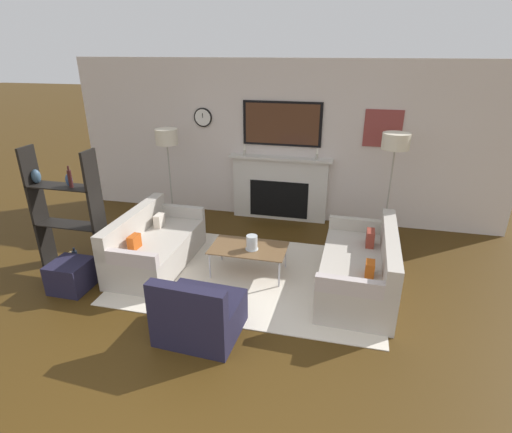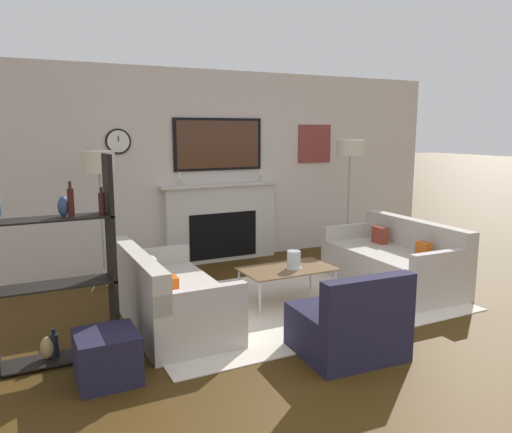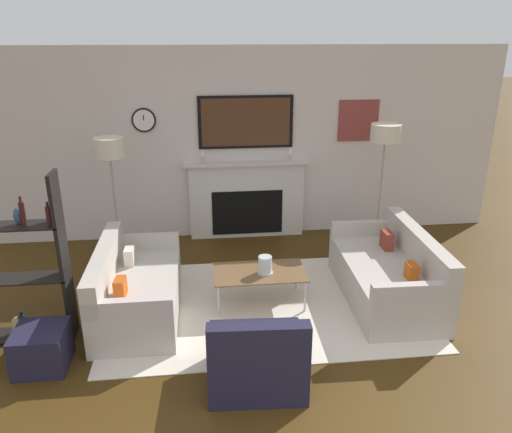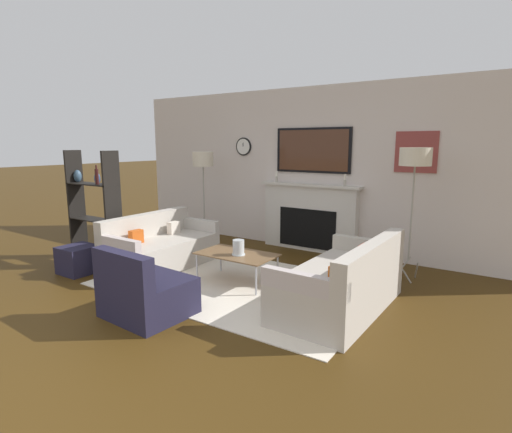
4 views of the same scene
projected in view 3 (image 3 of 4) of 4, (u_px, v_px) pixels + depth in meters
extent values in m
cube|color=beige|center=(246.00, 144.00, 7.10)|extent=(7.44, 0.07, 2.70)
cube|color=beige|center=(247.00, 200.00, 7.28)|extent=(1.65, 0.16, 1.09)
cube|color=black|center=(247.00, 213.00, 7.25)|extent=(1.02, 0.01, 0.65)
cube|color=beige|center=(247.00, 163.00, 7.06)|extent=(1.77, 0.22, 0.04)
cylinder|color=#B2AD9E|center=(203.00, 160.00, 6.94)|extent=(0.04, 0.04, 0.10)
cylinder|color=white|center=(202.00, 153.00, 6.91)|extent=(0.03, 0.03, 0.09)
cylinder|color=#B2AD9E|center=(290.00, 158.00, 7.08)|extent=(0.04, 0.04, 0.10)
cylinder|color=white|center=(290.00, 151.00, 7.04)|extent=(0.03, 0.03, 0.09)
cube|color=black|center=(246.00, 122.00, 6.94)|extent=(1.33, 0.04, 0.73)
cube|color=#4C2D1E|center=(246.00, 122.00, 6.93)|extent=(1.24, 0.01, 0.66)
cylinder|color=black|center=(144.00, 120.00, 6.77)|extent=(0.33, 0.02, 0.33)
cylinder|color=silver|center=(144.00, 120.00, 6.76)|extent=(0.28, 0.00, 0.28)
cube|color=black|center=(143.00, 118.00, 6.75)|extent=(0.01, 0.00, 0.07)
cube|color=brown|center=(358.00, 121.00, 7.12)|extent=(0.59, 0.02, 0.59)
cube|color=beige|center=(265.00, 304.00, 5.56)|extent=(3.42, 2.21, 0.01)
cube|color=#B9B0A4|center=(139.00, 295.00, 5.34)|extent=(0.82, 1.64, 0.42)
cube|color=#B9B0A4|center=(104.00, 265.00, 5.17)|extent=(0.16, 1.64, 0.34)
cube|color=#B7B1A8|center=(144.00, 242.00, 5.95)|extent=(0.82, 0.10, 0.18)
cube|color=#BAACA8|center=(128.00, 309.00, 4.52)|extent=(0.82, 0.10, 0.18)
cube|color=beige|center=(129.00, 256.00, 5.56)|extent=(0.10, 0.19, 0.19)
cube|color=#BD4E17|center=(120.00, 287.00, 4.89)|extent=(0.11, 0.19, 0.19)
cube|color=#B9B0A4|center=(384.00, 281.00, 5.63)|extent=(0.92, 1.77, 0.44)
cube|color=#B9B0A4|center=(419.00, 247.00, 5.52)|extent=(0.21, 1.75, 0.35)
cube|color=#B9ACA9|center=(416.00, 292.00, 4.75)|extent=(0.87, 0.12, 0.18)
cube|color=#B9B2A3|center=(365.00, 228.00, 6.29)|extent=(0.87, 0.12, 0.18)
cube|color=#BB5215|center=(412.00, 271.00, 5.17)|extent=(0.11, 0.18, 0.17)
cube|color=maroon|center=(387.00, 240.00, 5.89)|extent=(0.10, 0.21, 0.21)
cube|color=#1E1C32|center=(256.00, 361.00, 4.29)|extent=(0.85, 0.78, 0.40)
cube|color=#1E1C32|center=(259.00, 345.00, 3.89)|extent=(0.82, 0.19, 0.35)
cube|color=brown|center=(260.00, 272.00, 5.47)|extent=(1.01, 0.58, 0.02)
cylinder|color=#B7B7BC|center=(219.00, 302.00, 5.26)|extent=(0.02, 0.02, 0.38)
cylinder|color=#B7B7BC|center=(305.00, 297.00, 5.36)|extent=(0.02, 0.02, 0.38)
cylinder|color=#B7B7BC|center=(217.00, 280.00, 5.72)|extent=(0.02, 0.02, 0.38)
cylinder|color=#B7B7BC|center=(296.00, 275.00, 5.82)|extent=(0.02, 0.02, 0.38)
cylinder|color=silver|center=(265.00, 265.00, 5.40)|extent=(0.15, 0.15, 0.20)
cylinder|color=silver|center=(265.00, 268.00, 5.42)|extent=(0.08, 0.08, 0.11)
cylinder|color=silver|center=(265.00, 272.00, 5.44)|extent=(0.17, 0.17, 0.01)
cylinder|color=#9E998E|center=(128.00, 249.00, 6.68)|extent=(0.09, 0.23, 0.26)
cylinder|color=#9E998E|center=(115.00, 248.00, 6.70)|extent=(0.17, 0.19, 0.26)
cylinder|color=#9E998E|center=(117.00, 254.00, 6.53)|extent=(0.23, 0.07, 0.26)
cylinder|color=#9E998E|center=(115.00, 201.00, 6.39)|extent=(0.02, 0.02, 1.14)
cylinder|color=beige|center=(109.00, 148.00, 6.15)|extent=(0.36, 0.36, 0.25)
cylinder|color=#9E998E|center=(382.00, 237.00, 7.05)|extent=(0.09, 0.23, 0.28)
cylinder|color=#9E998E|center=(369.00, 236.00, 7.07)|extent=(0.17, 0.19, 0.28)
cylinder|color=#9E998E|center=(377.00, 241.00, 6.91)|extent=(0.23, 0.07, 0.28)
cylinder|color=#9E998E|center=(381.00, 187.00, 6.75)|extent=(0.02, 0.02, 1.24)
cylinder|color=beige|center=(386.00, 133.00, 6.49)|extent=(0.39, 0.39, 0.23)
cube|color=black|center=(64.00, 258.00, 4.74)|extent=(0.04, 0.28, 1.69)
cube|color=black|center=(28.00, 334.00, 4.98)|extent=(0.94, 0.28, 0.02)
cube|color=black|center=(18.00, 279.00, 4.76)|extent=(0.94, 0.28, 0.01)
cube|color=black|center=(8.00, 226.00, 4.57)|extent=(0.94, 0.28, 0.02)
ellipsoid|color=tan|center=(17.00, 325.00, 4.94)|extent=(0.11, 0.11, 0.19)
cylinder|color=#3D1919|center=(23.00, 214.00, 4.52)|extent=(0.05, 0.05, 0.23)
cylinder|color=#3D1919|center=(20.00, 199.00, 4.47)|extent=(0.02, 0.02, 0.06)
cylinder|color=#3D1919|center=(49.00, 216.00, 4.54)|extent=(0.05, 0.05, 0.18)
cylinder|color=#3D1919|center=(47.00, 204.00, 4.50)|extent=(0.02, 0.02, 0.05)
ellipsoid|color=navy|center=(19.00, 216.00, 4.57)|extent=(0.09, 0.09, 0.16)
cylinder|color=black|center=(23.00, 324.00, 4.95)|extent=(0.07, 0.07, 0.19)
cylinder|color=black|center=(21.00, 314.00, 4.91)|extent=(0.03, 0.03, 0.05)
cube|color=#1E1C32|center=(42.00, 348.00, 4.48)|extent=(0.45, 0.45, 0.38)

